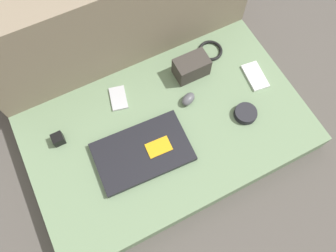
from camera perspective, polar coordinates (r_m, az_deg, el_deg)
ground_plane at (r=1.36m, az=0.00°, el=-2.01°), size 8.00×8.00×0.00m
couch_seat at (r=1.31m, az=0.00°, el=-1.21°), size 1.08×0.65×0.10m
couch_backrest at (r=1.35m, az=-8.56°, el=17.15°), size 1.08×0.20×0.50m
laptop at (r=1.22m, az=-4.44°, el=-4.54°), size 0.36×0.23×0.03m
computer_mouse at (r=1.30m, az=3.54°, el=4.71°), size 0.08×0.06×0.04m
speaker_puck at (r=1.31m, az=13.35°, el=2.16°), size 0.09×0.09×0.03m
phone_silver at (r=1.33m, az=-8.63°, el=4.82°), size 0.08×0.12×0.01m
phone_black at (r=1.41m, az=14.93°, el=8.40°), size 0.08×0.14×0.01m
camera_pouch at (r=1.35m, az=4.09°, el=10.21°), size 0.14×0.08×0.09m
charger_brick at (r=1.29m, az=-18.59°, el=-2.17°), size 0.04×0.04×0.04m
cable_coil at (r=1.45m, az=7.39°, el=12.90°), size 0.10×0.10×0.01m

